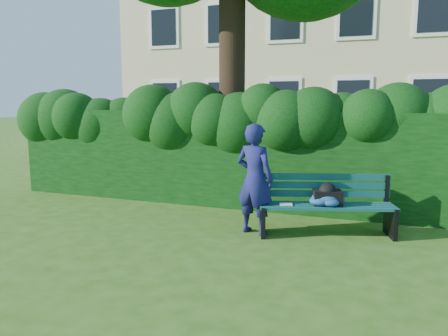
% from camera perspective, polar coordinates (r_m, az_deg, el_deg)
% --- Properties ---
extents(ground, '(80.00, 80.00, 0.00)m').
position_cam_1_polar(ground, '(6.50, -1.87, -9.07)').
color(ground, '#325813').
rests_on(ground, ground).
extents(apartment_building, '(16.00, 8.08, 12.00)m').
position_cam_1_polar(apartment_building, '(20.24, 14.24, 19.98)').
color(apartment_building, '#C6BB85').
rests_on(apartment_building, ground).
extents(hedge, '(10.00, 1.00, 1.80)m').
position_cam_1_polar(hedge, '(8.33, 3.85, 1.24)').
color(hedge, black).
rests_on(hedge, ground).
extents(park_bench, '(2.05, 1.12, 0.89)m').
position_cam_1_polar(park_bench, '(6.68, 13.17, -4.36)').
color(park_bench, '#0E4940').
rests_on(park_bench, ground).
extents(man_reading, '(0.69, 0.55, 1.67)m').
position_cam_1_polar(man_reading, '(6.53, 4.03, -1.45)').
color(man_reading, navy).
rests_on(man_reading, ground).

